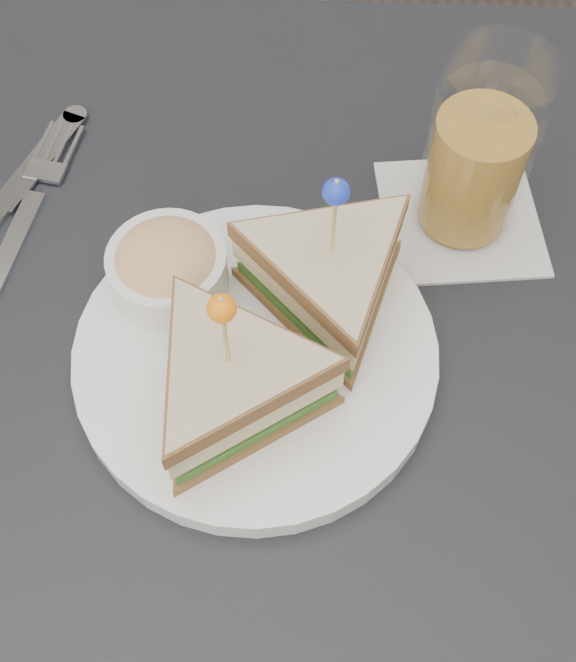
% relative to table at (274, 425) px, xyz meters
% --- Properties ---
extents(ground_plane, '(3.50, 3.50, 0.00)m').
position_rel_table_xyz_m(ground_plane, '(0.00, 0.00, -0.67)').
color(ground_plane, '#3F3833').
extents(table, '(0.80, 0.80, 0.75)m').
position_rel_table_xyz_m(table, '(0.00, 0.00, 0.00)').
color(table, black).
rests_on(table, ground).
extents(plate_meal, '(0.28, 0.27, 0.15)m').
position_rel_table_xyz_m(plate_meal, '(-0.01, 0.02, 0.12)').
color(plate_meal, white).
rests_on(plate_meal, table).
extents(cutlery_fork, '(0.06, 0.21, 0.01)m').
position_rel_table_xyz_m(cutlery_fork, '(-0.20, 0.14, 0.08)').
color(cutlery_fork, silver).
rests_on(cutlery_fork, table).
extents(cutlery_knife, '(0.09, 0.20, 0.01)m').
position_rel_table_xyz_m(cutlery_knife, '(-0.22, 0.15, 0.08)').
color(cutlery_knife, '#B4BBBF').
rests_on(cutlery_knife, table).
extents(drink_set, '(0.13, 0.13, 0.15)m').
position_rel_table_xyz_m(drink_set, '(0.14, 0.15, 0.14)').
color(drink_set, silver).
rests_on(drink_set, table).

